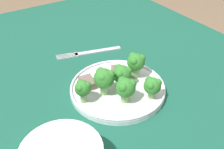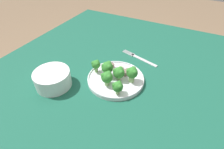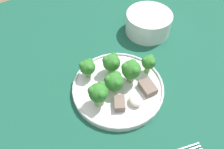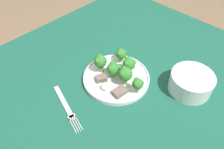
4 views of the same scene
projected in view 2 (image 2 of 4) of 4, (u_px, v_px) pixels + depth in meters
name	position (u px, v px, depth m)	size (l,w,h in m)	color
ground_plane	(111.00, 149.00, 1.24)	(8.00, 8.00, 0.00)	#7F664C
table	(111.00, 85.00, 0.84)	(1.22, 1.06, 0.71)	#195642
dinner_plate	(116.00, 79.00, 0.73)	(0.23, 0.23, 0.02)	white
fork	(139.00, 58.00, 0.85)	(0.07, 0.20, 0.00)	silver
cream_bowl	(53.00, 79.00, 0.69)	(0.14, 0.14, 0.07)	white
broccoli_floret_near_rim_left	(118.00, 87.00, 0.64)	(0.04, 0.04, 0.05)	#7FA866
broccoli_floret_center_left	(107.00, 77.00, 0.67)	(0.05, 0.05, 0.06)	#7FA866
broccoli_floret_back_left	(132.00, 73.00, 0.68)	(0.05, 0.05, 0.07)	#7FA866
broccoli_floret_front_left	(96.00, 65.00, 0.73)	(0.04, 0.04, 0.06)	#7FA866
broccoli_floret_center_back	(119.00, 72.00, 0.70)	(0.05, 0.05, 0.06)	#7FA866
broccoli_floret_mid_cluster	(107.00, 67.00, 0.71)	(0.05, 0.05, 0.07)	#7FA866
meat_slice_front_slice	(109.00, 66.00, 0.77)	(0.05, 0.04, 0.02)	#756056
meat_slice_middle_slice	(126.00, 72.00, 0.74)	(0.05, 0.04, 0.02)	#756056
sauce_dollop	(120.00, 68.00, 0.76)	(0.03, 0.03, 0.02)	silver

